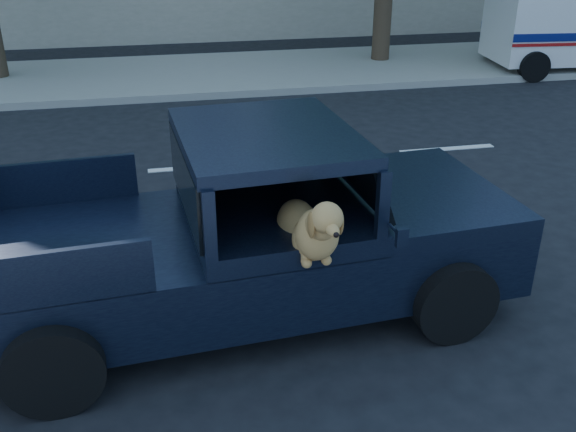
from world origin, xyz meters
name	(u,v)px	position (x,y,z in m)	size (l,w,h in m)	color
ground	(229,283)	(0.00, 0.00, 0.00)	(120.00, 120.00, 0.00)	black
far_sidewalk	(180,75)	(0.00, 9.20, 0.07)	(60.00, 4.00, 0.15)	gray
lane_stripes	(329,158)	(2.00, 3.40, 0.01)	(21.60, 0.14, 0.01)	silver
pickup_truck	(235,255)	(0.01, -0.52, 0.61)	(5.16, 2.70, 1.80)	black
mail_truck	(576,29)	(9.25, 8.02, 0.98)	(4.27, 2.44, 2.24)	silver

